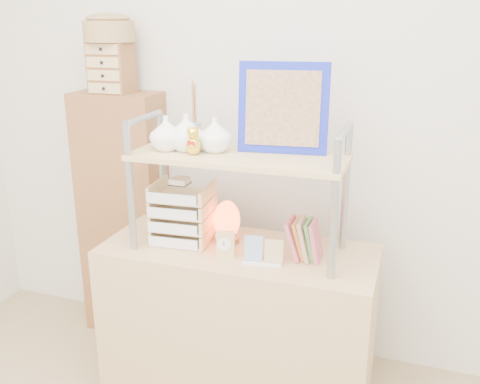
{
  "coord_description": "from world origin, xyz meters",
  "views": [
    {
      "loc": [
        0.7,
        -0.83,
        1.71
      ],
      "look_at": [
        0.01,
        1.2,
        1.01
      ],
      "focal_mm": 40.0,
      "sensor_mm": 36.0,
      "label": 1
    }
  ],
  "objects_px": {
    "desk": "(238,323)",
    "letter_tray": "(182,216)",
    "cabinet": "(124,216)",
    "salt_lamp": "(227,221)"
  },
  "relations": [
    {
      "from": "cabinet",
      "to": "letter_tray",
      "type": "distance_m",
      "value": 0.67
    },
    {
      "from": "desk",
      "to": "cabinet",
      "type": "xyz_separation_m",
      "value": [
        -0.79,
        0.37,
        0.3
      ]
    },
    {
      "from": "desk",
      "to": "letter_tray",
      "type": "height_order",
      "value": "letter_tray"
    },
    {
      "from": "desk",
      "to": "salt_lamp",
      "type": "xyz_separation_m",
      "value": [
        -0.07,
        0.05,
        0.47
      ]
    },
    {
      "from": "cabinet",
      "to": "letter_tray",
      "type": "relative_size",
      "value": 4.52
    },
    {
      "from": "desk",
      "to": "letter_tray",
      "type": "distance_m",
      "value": 0.56
    },
    {
      "from": "letter_tray",
      "to": "salt_lamp",
      "type": "bearing_deg",
      "value": 16.07
    },
    {
      "from": "desk",
      "to": "cabinet",
      "type": "relative_size",
      "value": 0.89
    },
    {
      "from": "salt_lamp",
      "to": "desk",
      "type": "bearing_deg",
      "value": -36.73
    },
    {
      "from": "salt_lamp",
      "to": "cabinet",
      "type": "bearing_deg",
      "value": 156.27
    }
  ]
}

